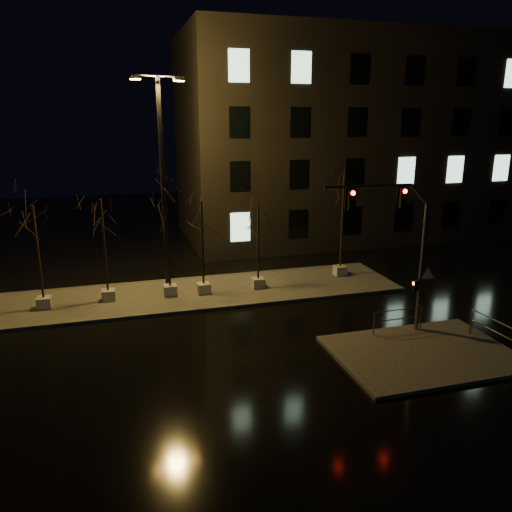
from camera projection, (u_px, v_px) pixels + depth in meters
name	position (u px, v px, depth m)	size (l,w,h in m)	color
ground	(219.00, 341.00, 20.94)	(90.00, 90.00, 0.00)	black
median	(195.00, 293.00, 26.48)	(22.00, 5.00, 0.15)	#413F3A
sidewalk_corner	(423.00, 353.00, 19.66)	(7.00, 5.00, 0.15)	#413F3A
building	(344.00, 139.00, 39.35)	(25.00, 12.00, 15.00)	black
tree_0	(35.00, 229.00, 23.16)	(1.80, 1.80, 5.16)	#B6B3AA
tree_1	(102.00, 222.00, 24.16)	(1.80, 1.80, 5.30)	#B6B3AA
tree_2	(167.00, 215.00, 24.81)	(1.80, 1.80, 5.58)	#B6B3AA
tree_3	(202.00, 222.00, 25.22)	(1.80, 1.80, 5.06)	#B6B3AA
tree_4	(258.00, 222.00, 26.14)	(1.80, 1.80, 4.79)	#B6B3AA
tree_5	(343.00, 197.00, 28.07)	(1.80, 1.80, 6.11)	#B6B3AA
traffic_signal_mast	(402.00, 237.00, 20.42)	(5.22, 0.42, 6.38)	#525559
streetlight_main	(162.00, 172.00, 24.96)	(2.71, 0.94, 10.91)	black
guard_rail_a	(398.00, 317.00, 21.33)	(2.37, 0.11, 1.02)	#525559
guard_rail_b	(492.00, 328.00, 20.11)	(0.19, 2.35, 1.11)	#525559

